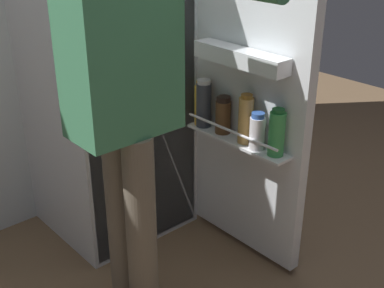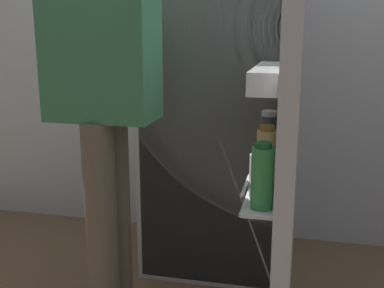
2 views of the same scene
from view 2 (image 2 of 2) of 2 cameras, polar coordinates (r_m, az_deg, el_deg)
refrigerator at (r=2.22m, az=3.83°, el=5.70°), size 0.70×1.25×1.67m
person at (r=1.76m, az=-10.24°, el=7.91°), size 0.50×0.70×1.63m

